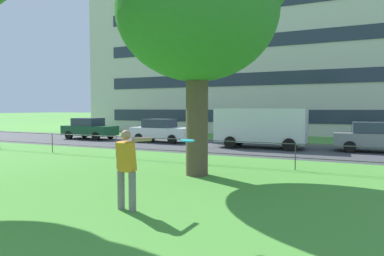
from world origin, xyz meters
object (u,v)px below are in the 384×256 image
frisbee (187,141)px  car_white_center (161,130)px  car_dark_green_far_left (89,128)px  panel_van_right (261,126)px  person_thrower (127,167)px  car_grey_left (375,137)px  tree_small_lawn (204,9)px  apartment_building_background (289,34)px

frisbee → car_white_center: 16.37m
car_dark_green_far_left → car_white_center: 5.94m
car_white_center → panel_van_right: (6.80, -0.51, 0.49)m
person_thrower → car_dark_green_far_left: bearing=133.7°
frisbee → car_grey_left: bearing=73.7°
panel_van_right → frisbee: bearing=-82.8°
tree_small_lawn → person_thrower: (-0.01, -4.40, -4.54)m
panel_van_right → apartment_building_background: 18.55m
frisbee → car_dark_green_far_left: size_ratio=0.09×
frisbee → car_white_center: (-8.50, 13.97, -0.86)m
person_thrower → frisbee: size_ratio=4.83×
car_dark_green_far_left → car_white_center: (5.94, 0.15, 0.00)m
tree_small_lawn → car_white_center: 12.35m
frisbee → tree_small_lawn: bearing=109.0°
apartment_building_background → car_white_center: bearing=-109.9°
car_dark_green_far_left → car_grey_left: bearing=0.4°
tree_small_lawn → person_thrower: 6.32m
car_grey_left → apartment_building_background: 19.54m
tree_small_lawn → frisbee: (1.66, -4.83, -3.86)m
panel_van_right → car_dark_green_far_left: bearing=178.4°
tree_small_lawn → apartment_building_background: apartment_building_background is taller
apartment_building_background → car_dark_green_far_left: bearing=-126.0°
tree_small_lawn → car_white_center: tree_small_lawn is taller
tree_small_lawn → car_dark_green_far_left: (-12.78, 8.98, -4.72)m
car_grey_left → apartment_building_background: apartment_building_background is taller
person_thrower → apartment_building_background: size_ratio=0.05×
person_thrower → tree_small_lawn: bearing=89.9°
frisbee → apartment_building_background: size_ratio=0.01×
tree_small_lawn → car_grey_left: tree_small_lawn is taller
car_white_center → apartment_building_background: apartment_building_background is taller
person_thrower → car_dark_green_far_left: person_thrower is taller
frisbee → car_dark_green_far_left: bearing=136.3°
car_grey_left → apartment_building_background: size_ratio=0.10×
person_thrower → panel_van_right: (-0.03, 13.02, 0.31)m
person_thrower → car_grey_left: 14.68m
car_dark_green_far_left → apartment_building_background: bearing=54.0°
car_grey_left → panel_van_right: bearing=-175.2°
apartment_building_background → tree_small_lawn: bearing=-87.6°
car_grey_left → frisbee: bearing=-106.3°
car_dark_green_far_left → tree_small_lawn: bearing=-35.1°
person_thrower → car_white_center: bearing=116.8°
tree_small_lawn → car_dark_green_far_left: 16.32m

